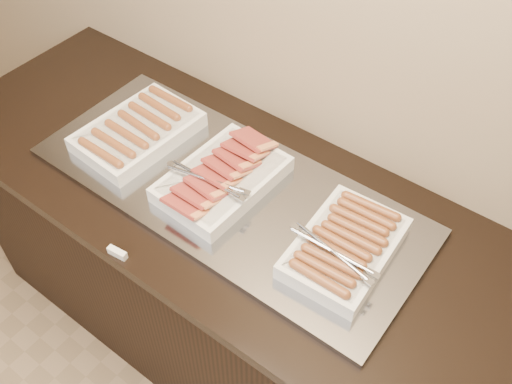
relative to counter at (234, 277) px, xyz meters
The scene contains 6 objects.
counter is the anchor object (origin of this frame).
warming_tray 0.46m from the counter, behind, with size 1.20×0.50×0.02m, color gray.
dish_left 0.62m from the counter, behind, with size 0.27×0.39×0.07m.
dish_center 0.50m from the counter, behind, with size 0.28×0.40×0.09m.
dish_right 0.64m from the counter, ahead, with size 0.27×0.35×0.08m.
label_holder 0.59m from the counter, 105.22° to the right, with size 0.06×0.02×0.02m, color silver.
Camera 1 is at (0.75, 1.27, 2.16)m, focal length 40.00 mm.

